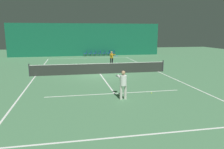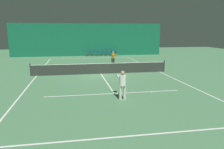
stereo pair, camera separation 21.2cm
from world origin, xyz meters
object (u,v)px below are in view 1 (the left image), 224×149
courtside_chair_6 (113,53)px  tennis_ball (151,93)px  courtside_chair_2 (95,53)px  player_near (123,83)px  player_far (112,57)px  tennis_net (100,68)px  courtside_chair_3 (100,53)px  courtside_chair_0 (86,53)px  courtside_chair_1 (90,53)px  courtside_chair_5 (109,53)px  courtside_chair_4 (104,53)px

courtside_chair_6 → tennis_ball: size_ratio=12.73×
courtside_chair_2 → tennis_ball: courtside_chair_2 is taller
player_near → courtside_chair_2: (1.00, 21.91, -0.45)m
player_far → tennis_net: bearing=-47.6°
tennis_net → courtside_chair_3: bearing=82.3°
courtside_chair_2 → courtside_chair_0: bearing=-90.0°
player_near → courtside_chair_1: size_ratio=1.92×
player_far → courtside_chair_3: size_ratio=1.81×
tennis_net → courtside_chair_3: (1.95, 14.34, -0.03)m
player_near → player_far: player_near is taller
courtside_chair_0 → courtside_chair_1: same height
player_near → courtside_chair_2: bearing=-5.7°
tennis_net → courtside_chair_5: tennis_net is taller
courtside_chair_0 → courtside_chair_4: same height
tennis_net → tennis_ball: 7.20m
player_near → tennis_ball: bearing=-72.7°
courtside_chair_3 → courtside_chair_5: (1.42, 0.00, 0.00)m
tennis_net → courtside_chair_3: tennis_net is taller
courtside_chair_3 → courtside_chair_6: 2.14m
courtside_chair_1 → courtside_chair_6: bearing=90.0°
courtside_chair_6 → courtside_chair_2: bearing=-90.0°
courtside_chair_0 → courtside_chair_5: same height
player_near → courtside_chair_6: player_near is taller
courtside_chair_4 → courtside_chair_3: bearing=-90.0°
tennis_net → courtside_chair_4: bearing=79.5°
courtside_chair_0 → courtside_chair_5: size_ratio=1.00×
player_near → courtside_chair_3: (1.71, 21.91, -0.45)m
tennis_net → tennis_ball: bearing=-72.2°
courtside_chair_2 → tennis_ball: 21.21m
courtside_chair_0 → tennis_ball: bearing=6.4°
player_near → courtside_chair_5: size_ratio=1.92×
player_far → courtside_chair_5: (1.32, 9.28, -0.40)m
courtside_chair_1 → player_near: bearing=-0.8°
courtside_chair_0 → courtside_chair_3: size_ratio=1.00×
courtside_chair_2 → courtside_chair_5: same height
player_near → player_far: 12.76m
courtside_chair_0 → courtside_chair_6: same height
tennis_ball → courtside_chair_5: bearing=86.8°
courtside_chair_5 → courtside_chair_6: 0.71m
courtside_chair_1 → courtside_chair_5: 2.85m
tennis_net → courtside_chair_5: bearing=76.8°
tennis_net → courtside_chair_1: 14.35m
courtside_chair_0 → courtside_chair_2: size_ratio=1.00×
player_near → courtside_chair_1: (0.29, 21.91, -0.45)m
player_near → courtside_chair_6: size_ratio=1.92×
courtside_chair_2 → courtside_chair_3: bearing=90.0°
tennis_net → player_near: 7.58m
courtside_chair_0 → courtside_chair_1: size_ratio=1.00×
courtside_chair_6 → courtside_chair_3: bearing=-90.0°
player_near → courtside_chair_4: player_near is taller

